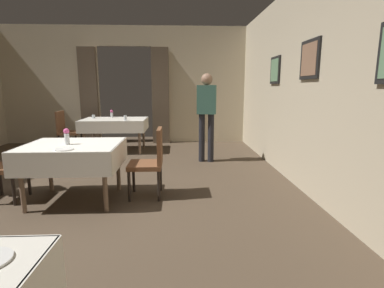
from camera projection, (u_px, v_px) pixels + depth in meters
The scene contains 13 objects.
ground at pixel (74, 200), 3.89m from camera, with size 10.08×10.08×0.00m, color #4C3D2D.
wall_right at pixel (321, 84), 3.75m from camera, with size 0.16×8.40×3.00m.
wall_back at pixel (125, 85), 7.70m from camera, with size 6.40×0.27×3.00m.
dining_table_mid at pixel (73, 152), 3.76m from camera, with size 1.19×1.00×0.75m.
dining_table_far at pixel (115, 123), 6.76m from camera, with size 1.45×0.99×0.75m.
chair_mid_right at pixel (151, 159), 3.93m from camera, with size 0.44×0.44×0.93m.
chair_far_left at pixel (66, 129), 6.73m from camera, with size 0.44×0.44×0.93m.
flower_vase_mid at pixel (67, 136), 3.69m from camera, with size 0.07×0.07×0.21m.
plate_mid_b at pixel (64, 149), 3.39m from camera, with size 0.21×0.21×0.01m, color white.
flower_vase_far at pixel (112, 113), 7.03m from camera, with size 0.07×0.07×0.18m.
glass_far_b at pixel (125, 118), 6.41m from camera, with size 0.07×0.07×0.11m, color silver.
glass_far_c at pixel (94, 117), 6.83m from camera, with size 0.07×0.07×0.09m, color silver.
person_diner_standing_aside at pixel (207, 110), 5.71m from camera, with size 0.40×0.28×1.72m.
Camera 1 is at (1.38, -3.75, 1.46)m, focal length 27.55 mm.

